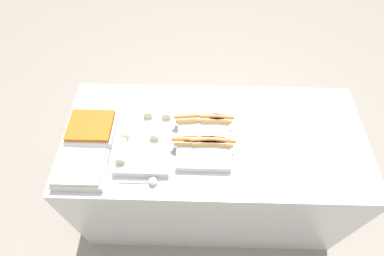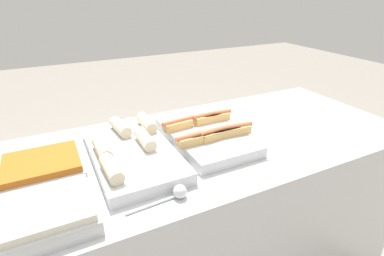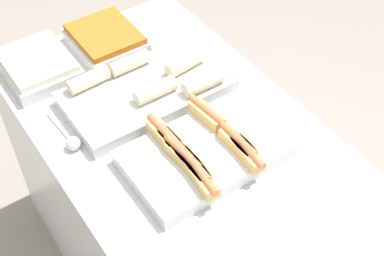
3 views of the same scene
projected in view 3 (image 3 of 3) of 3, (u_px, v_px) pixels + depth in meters
counter at (213, 252)px, 1.92m from camera, size 1.79×0.81×0.91m
tray_hotdogs at (204, 152)px, 1.60m from camera, size 0.36×0.48×0.10m
tray_wraps at (148, 89)px, 1.80m from camera, size 0.30×0.56×0.10m
tray_side_front at (38, 66)px, 1.88m from camera, size 0.27×0.23×0.07m
tray_side_back at (106, 40)px, 1.99m from camera, size 0.27×0.23×0.07m
serving_spoon_near at (71, 141)px, 1.66m from camera, size 0.21×0.05×0.05m
serving_spoon_far at (230, 69)px, 1.90m from camera, size 0.22×0.05×0.05m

